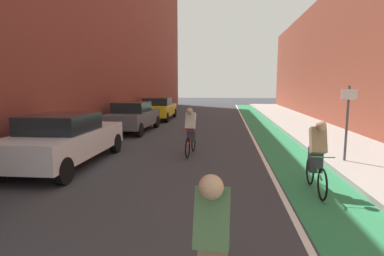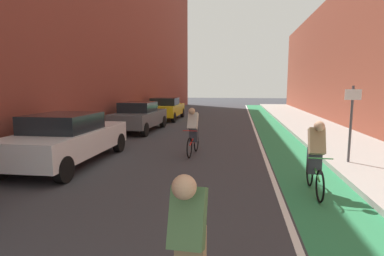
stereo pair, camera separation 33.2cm
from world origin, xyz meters
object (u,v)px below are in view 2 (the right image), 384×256
at_px(parked_sedan_gray, 139,116).
at_px(cyclist_lead, 189,249).
at_px(cyclist_trailing, 193,131).
at_px(parked_sedan_white, 68,138).
at_px(street_sign_post, 351,116).
at_px(parked_sedan_yellow_cab, 166,108).
at_px(cyclist_mid, 315,155).

xyz_separation_m(parked_sedan_gray, cyclist_lead, (4.61, -12.42, 0.02)).
height_order(cyclist_lead, cyclist_trailing, cyclist_trailing).
bearing_deg(cyclist_trailing, parked_sedan_white, -152.85).
distance_m(parked_sedan_gray, street_sign_post, 10.12).
distance_m(parked_sedan_yellow_cab, cyclist_trailing, 11.25).
bearing_deg(parked_sedan_gray, cyclist_trailing, -54.36).
xyz_separation_m(parked_sedan_gray, cyclist_mid, (6.72, -8.30, 0.07)).
bearing_deg(cyclist_mid, parked_sedan_white, 166.97).
distance_m(parked_sedan_gray, parked_sedan_yellow_cab, 5.74).
height_order(parked_sedan_gray, street_sign_post, street_sign_post).
relative_size(parked_sedan_white, street_sign_post, 2.13).
bearing_deg(street_sign_post, parked_sedan_yellow_cab, 125.46).
xyz_separation_m(cyclist_lead, street_sign_post, (3.64, 6.59, 0.67)).
relative_size(cyclist_trailing, street_sign_post, 0.78).
height_order(parked_sedan_yellow_cab, cyclist_mid, cyclist_mid).
bearing_deg(parked_sedan_yellow_cab, street_sign_post, -54.54).
height_order(cyclist_lead, street_sign_post, street_sign_post).
bearing_deg(cyclist_lead, cyclist_trailing, 98.14).
bearing_deg(cyclist_lead, parked_sedan_white, 129.09).
height_order(parked_sedan_white, cyclist_lead, cyclist_lead).
bearing_deg(cyclist_trailing, cyclist_lead, -81.86).
xyz_separation_m(parked_sedan_gray, cyclist_trailing, (3.54, -4.93, 0.03)).
height_order(parked_sedan_yellow_cab, cyclist_lead, cyclist_lead).
bearing_deg(cyclist_mid, parked_sedan_yellow_cab, 115.56).
relative_size(parked_sedan_yellow_cab, street_sign_post, 2.11).
xyz_separation_m(parked_sedan_yellow_cab, cyclist_mid, (6.72, -14.05, 0.06)).
bearing_deg(parked_sedan_gray, cyclist_mid, -51.01).
xyz_separation_m(parked_sedan_white, cyclist_lead, (4.61, -5.67, 0.02)).
distance_m(parked_sedan_gray, cyclist_mid, 10.68).
distance_m(cyclist_lead, street_sign_post, 7.55).
distance_m(parked_sedan_white, cyclist_trailing, 3.97).
bearing_deg(street_sign_post, cyclist_mid, -121.71).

